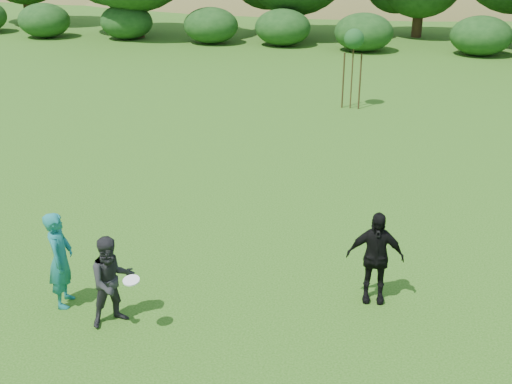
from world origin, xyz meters
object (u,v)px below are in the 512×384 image
Objects in this scene: player_teal at (60,259)px; player_black at (375,257)px; player_grey at (112,281)px; sapling at (354,41)px.

player_black is at bearing -89.46° from player_teal.
sapling is (2.43, 14.61, 1.63)m from player_grey.
player_teal is at bearing 119.50° from player_grey.
sapling is (3.54, 14.28, 1.54)m from player_teal.
player_teal is 0.62× the size of sapling.
player_teal is at bearing -103.92° from sapling.
sapling is (-1.72, 12.87, 1.57)m from player_black.
player_black reaches higher than player_grey.
player_grey is (1.11, -0.33, -0.08)m from player_teal.
player_black is at bearing -82.37° from sapling.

